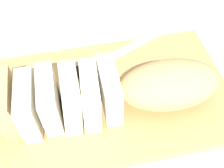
{
  "coord_description": "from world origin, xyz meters",
  "views": [
    {
      "loc": [
        0.08,
        0.32,
        0.46
      ],
      "look_at": [
        0.0,
        0.0,
        0.05
      ],
      "focal_mm": 46.56,
      "sensor_mm": 36.0,
      "label": 1
    }
  ],
  "objects": [
    {
      "name": "ground_plane",
      "position": [
        0.0,
        0.0,
        0.0
      ],
      "size": [
        3.0,
        3.0,
        0.0
      ],
      "primitive_type": "plane",
      "color": "silver"
    },
    {
      "name": "cutting_board",
      "position": [
        0.0,
        0.0,
        0.01
      ],
      "size": [
        0.46,
        0.29,
        0.02
      ],
      "primitive_type": "cube",
      "rotation": [
        0.0,
        0.0,
        -0.03
      ],
      "color": "tan",
      "rests_on": "ground_plane"
    },
    {
      "name": "bread_loaf",
      "position": [
        -0.0,
        0.03,
        0.07
      ],
      "size": [
        0.39,
        0.13,
        0.09
      ],
      "rotation": [
        0.0,
        0.0,
        -0.08
      ],
      "color": "tan",
      "rests_on": "cutting_board"
    },
    {
      "name": "bread_knife",
      "position": [
        0.01,
        -0.08,
        0.03
      ],
      "size": [
        0.25,
        0.12,
        0.02
      ],
      "rotation": [
        0.0,
        0.0,
        3.53
      ],
      "color": "silver",
      "rests_on": "cutting_board"
    },
    {
      "name": "crumb_near_knife",
      "position": [
        0.04,
        -0.04,
        0.03
      ],
      "size": [
        0.01,
        0.01,
        0.01
      ],
      "primitive_type": "sphere",
      "color": "tan",
      "rests_on": "cutting_board"
    },
    {
      "name": "crumb_near_loaf",
      "position": [
        -0.04,
        -0.01,
        0.03
      ],
      "size": [
        0.0,
        0.0,
        0.0
      ],
      "primitive_type": "sphere",
      "color": "tan",
      "rests_on": "cutting_board"
    },
    {
      "name": "crumb_stray_left",
      "position": [
        0.03,
        0.02,
        0.03
      ],
      "size": [
        0.01,
        0.01,
        0.01
      ],
      "primitive_type": "sphere",
      "color": "tan",
      "rests_on": "cutting_board"
    }
  ]
}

